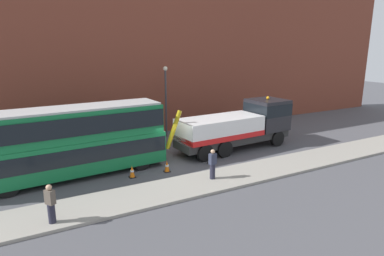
# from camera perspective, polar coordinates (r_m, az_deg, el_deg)

# --- Properties ---
(ground_plane) EXTENTS (120.00, 120.00, 0.00)m
(ground_plane) POSITION_cam_1_polar(r_m,az_deg,el_deg) (21.79, -3.58, -5.80)
(ground_plane) COLOR #4C4C51
(near_kerb) EXTENTS (60.00, 2.80, 0.15)m
(near_kerb) POSITION_cam_1_polar(r_m,az_deg,el_deg) (18.28, 2.00, -9.48)
(near_kerb) COLOR gray
(near_kerb) RESTS_ON ground_plane
(building_facade) EXTENTS (60.00, 1.50, 16.00)m
(building_facade) POSITION_cam_1_polar(r_m,az_deg,el_deg) (28.09, -10.98, 15.13)
(building_facade) COLOR brown
(building_facade) RESTS_ON ground_plane
(recovery_tow_truck) EXTENTS (10.21, 3.17, 3.67)m
(recovery_tow_truck) POSITION_cam_1_polar(r_m,az_deg,el_deg) (24.36, 8.22, 0.52)
(recovery_tow_truck) COLOR #2D2D2D
(recovery_tow_truck) RESTS_ON ground_plane
(double_decker_bus) EXTENTS (11.15, 3.21, 4.06)m
(double_decker_bus) POSITION_cam_1_polar(r_m,az_deg,el_deg) (19.81, -20.58, -1.92)
(double_decker_bus) COLOR #146B38
(double_decker_bus) RESTS_ON ground_plane
(pedestrian_onlooker) EXTENTS (0.44, 0.48, 1.71)m
(pedestrian_onlooker) POSITION_cam_1_polar(r_m,az_deg,el_deg) (15.15, -23.30, -12.05)
(pedestrian_onlooker) COLOR #232333
(pedestrian_onlooker) RESTS_ON near_kerb
(pedestrian_bystander) EXTENTS (0.43, 0.34, 1.71)m
(pedestrian_bystander) POSITION_cam_1_polar(r_m,az_deg,el_deg) (18.37, 3.59, -6.33)
(pedestrian_bystander) COLOR #232333
(pedestrian_bystander) RESTS_ON near_kerb
(traffic_cone_near_bus) EXTENTS (0.36, 0.36, 0.72)m
(traffic_cone_near_bus) POSITION_cam_1_polar(r_m,az_deg,el_deg) (19.38, -10.34, -7.48)
(traffic_cone_near_bus) COLOR orange
(traffic_cone_near_bus) RESTS_ON ground_plane
(traffic_cone_midway) EXTENTS (0.36, 0.36, 0.72)m
(traffic_cone_midway) POSITION_cam_1_polar(r_m,az_deg,el_deg) (19.95, -4.36, -6.66)
(traffic_cone_midway) COLOR orange
(traffic_cone_midway) RESTS_ON ground_plane
(traffic_cone_near_truck) EXTENTS (0.36, 0.36, 0.72)m
(traffic_cone_near_truck) POSITION_cam_1_polar(r_m,az_deg,el_deg) (21.25, 3.25, -5.34)
(traffic_cone_near_truck) COLOR orange
(traffic_cone_near_truck) RESTS_ON ground_plane
(street_lamp) EXTENTS (0.36, 0.36, 5.83)m
(street_lamp) POSITION_cam_1_polar(r_m,az_deg,el_deg) (27.09, -4.56, 5.64)
(street_lamp) COLOR #38383D
(street_lamp) RESTS_ON ground_plane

